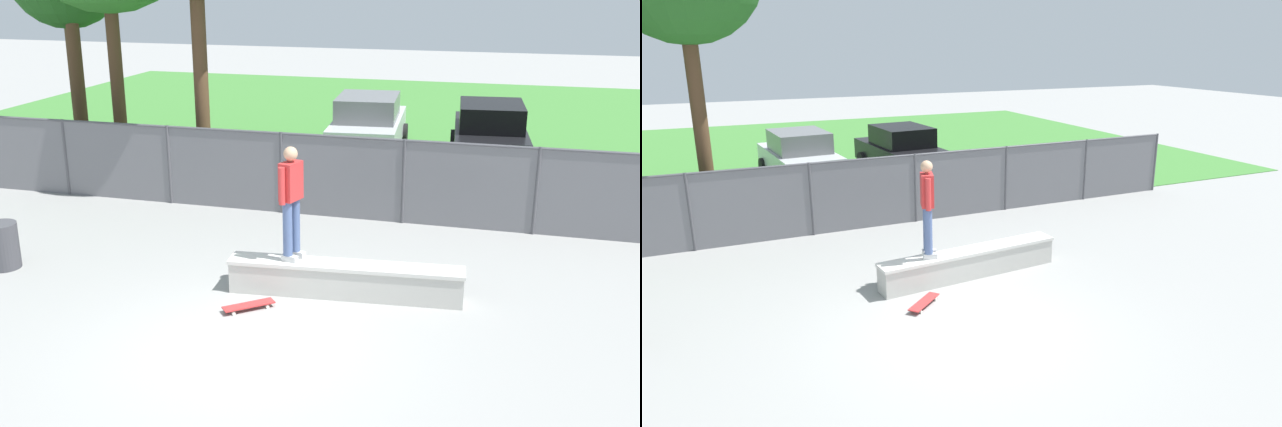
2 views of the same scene
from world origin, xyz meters
The scene contains 9 objects.
ground_plane centered at (0.00, 0.00, 0.00)m, with size 80.00×80.00×0.00m, color gray.
grass_strip centered at (0.00, 16.08, 0.01)m, with size 30.00×20.00×0.02m, color #3D7A33.
concrete_ledge centered at (0.99, 1.99, 0.28)m, with size 3.74×0.81×0.55m.
skateboarder centered at (0.13, 1.98, 1.56)m, with size 0.36×0.58×1.82m.
skateboard centered at (-0.30, 1.12, 0.07)m, with size 0.73×0.68×0.09m.
chainlink_fence centered at (0.00, 5.78, 0.95)m, with size 18.07×0.07×1.74m.
car_silver centered at (-0.62, 11.41, 0.84)m, with size 2.30×4.34×1.66m.
car_black centered at (2.70, 11.07, 0.84)m, with size 2.30×4.34×1.66m.
trash_bin centered at (-4.97, 1.59, 0.40)m, with size 0.56×0.56×0.80m, color #3F3F44.
Camera 1 is at (3.46, -8.49, 4.90)m, focal length 41.69 mm.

